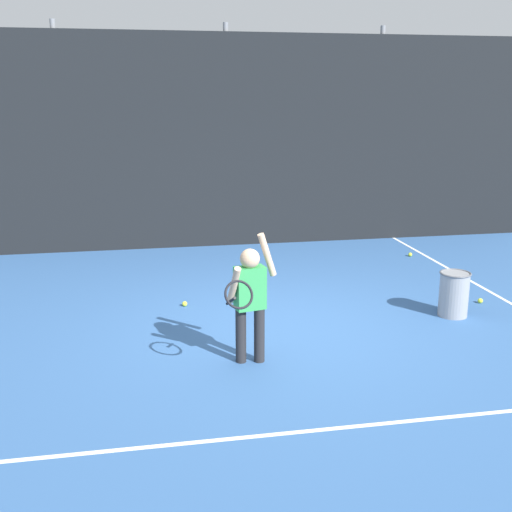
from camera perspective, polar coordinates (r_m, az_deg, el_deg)
The scene contains 12 objects.
ground_plane at distance 7.50m, azimuth 2.17°, elevation -6.48°, with size 20.00×20.00×0.00m, color #335B93.
court_line_baseline at distance 5.45m, azimuth 7.86°, elevation -15.22°, with size 9.00×0.05×0.00m, color white.
court_line_sideline at distance 9.55m, azimuth 19.89°, elevation -2.69°, with size 0.05×9.00×0.00m, color white.
back_fence_windscreen at distance 11.23m, azimuth -2.62°, elevation 10.29°, with size 11.60×0.08×3.71m, color black.
fence_post_1 at distance 11.25m, azimuth -17.29°, elevation 10.05°, with size 0.09×0.09×3.86m, color slate.
fence_post_2 at distance 11.29m, azimuth -2.67°, elevation 10.69°, with size 0.09×0.09×3.86m, color slate.
fence_post_3 at distance 12.01m, azimuth 11.03°, elevation 10.68°, with size 0.09×0.09×3.86m, color slate.
tennis_player at distance 6.31m, azimuth -0.59°, elevation -3.61°, with size 0.63×0.67×1.35m.
ball_hopper at distance 8.16m, azimuth 17.58°, elevation -3.28°, with size 0.38×0.38×0.56m.
tennis_ball_0 at distance 8.83m, azimuth 19.75°, elevation -3.85°, with size 0.07×0.07×0.07m, color #CCE033.
tennis_ball_2 at distance 10.99m, azimuth 13.86°, elevation 0.13°, with size 0.07×0.07×0.07m, color #CCE033.
tennis_ball_3 at distance 8.25m, azimuth -6.51°, elevation -4.35°, with size 0.07×0.07×0.07m, color #CCE033.
Camera 1 is at (-1.57, -6.82, 2.70)m, focal length 43.92 mm.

